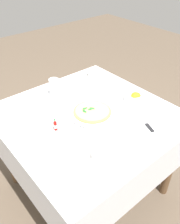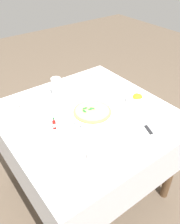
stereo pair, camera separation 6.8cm
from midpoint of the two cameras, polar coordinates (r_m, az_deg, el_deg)
name	(u,v)px [view 1 (the left image)]	position (r m, az deg, el deg)	size (l,w,h in m)	color
ground_plane	(88,185)	(2.08, -1.41, -17.25)	(8.00, 8.00, 0.00)	brown
dining_table	(88,131)	(1.64, -1.71, -4.51)	(1.06, 1.06, 0.74)	white
pizza_plate	(92,113)	(1.55, -0.71, -0.25)	(0.30, 0.30, 0.02)	white
pizza	(92,111)	(1.54, -0.73, 0.17)	(0.25, 0.25, 0.02)	tan
coffee_cup_left_edge	(93,73)	(1.99, -0.33, 9.27)	(0.13, 0.13, 0.06)	white
coffee_cup_center_back	(23,106)	(1.65, -16.84, 1.44)	(0.13, 0.13, 0.06)	white
coffee_cup_far_left	(99,156)	(1.24, 0.59, -10.58)	(0.13, 0.13, 0.06)	white
coffee_cup_right_edge	(101,82)	(1.86, 1.71, 7.20)	(0.13, 0.13, 0.07)	white
water_glass_near_right	(54,88)	(1.74, -9.67, 5.71)	(0.07, 0.07, 0.13)	white
napkin_folded	(145,125)	(1.48, 11.84, -3.05)	(0.25, 0.18, 0.02)	white
dinner_knife	(145,123)	(1.48, 11.86, -2.56)	(0.19, 0.09, 0.01)	silver
citrus_bowl	(135,97)	(1.69, 9.68, 3.45)	(0.15, 0.15, 0.07)	white
hot_sauce_bottle	(55,125)	(1.43, -9.68, -3.18)	(0.02, 0.02, 0.08)	#B7140F
salt_shaker	(51,125)	(1.45, -10.57, -3.07)	(0.03, 0.03, 0.06)	white
pepper_shaker	(59,128)	(1.42, -8.71, -3.86)	(0.03, 0.03, 0.06)	white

